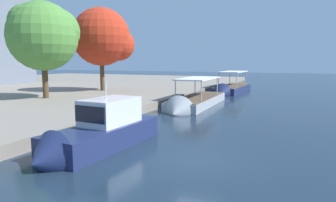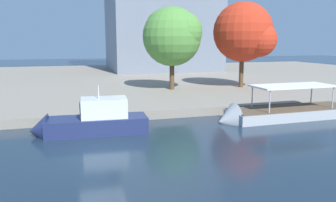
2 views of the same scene
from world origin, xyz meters
name	(u,v)px [view 1 (image 1 of 2)]	position (x,y,z in m)	size (l,w,h in m)	color
ground_plane	(196,161)	(0.00, 0.00, 0.00)	(220.00, 220.00, 0.00)	#192838
motor_yacht_2	(98,135)	(-0.33, 5.12, 0.74)	(8.06, 2.80, 4.12)	navy
tour_boat_3	(194,104)	(15.18, 5.29, 0.27)	(12.27, 3.36, 4.06)	#9EA3A8
tour_boat_4	(231,90)	(30.26, 4.93, 0.31)	(12.47, 3.52, 4.22)	navy
tree_0	(44,34)	(10.19, 19.39, 7.12)	(6.83, 6.83, 9.59)	#4C3823
tree_1	(104,38)	(19.20, 18.78, 7.39)	(7.24, 7.40, 10.38)	#4C3823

